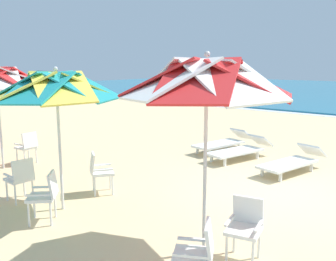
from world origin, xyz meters
TOP-DOWN VIEW (x-y plane):
  - ground_plane at (0.00, 0.00)m, footprint 80.00×80.00m
  - beach_umbrella_0 at (0.17, -2.94)m, footprint 2.34×2.34m
  - plastic_chair_0 at (0.63, -3.75)m, footprint 0.62×0.61m
  - plastic_chair_1 at (0.70, -2.73)m, footprint 0.53×0.55m
  - beach_umbrella_1 at (-2.73, -3.31)m, footprint 2.29×2.29m
  - plastic_chair_2 at (-3.67, -3.60)m, footprint 0.48×0.46m
  - plastic_chair_3 at (-2.86, -2.33)m, footprint 0.62×0.63m
  - plastic_chair_4 at (-2.46, -3.81)m, footprint 0.63×0.63m
  - plastic_chair_5 at (-6.12, -2.07)m, footprint 0.49×0.47m
  - sun_lounger_1 at (-0.37, 1.70)m, footprint 1.07×2.23m
  - sun_lounger_2 at (-1.98, 1.99)m, footprint 1.13×2.23m
  - sun_lounger_3 at (-2.86, 2.52)m, footprint 1.04×2.23m

SIDE VIEW (x-z plane):
  - ground_plane at x=0.00m, z-range 0.00..0.00m
  - sun_lounger_1 at x=-0.37m, z-range -0.03..0.59m
  - sun_lounger_2 at x=-1.98m, z-range -0.03..0.59m
  - sun_lounger_3 at x=-2.86m, z-range -0.03..0.59m
  - plastic_chair_0 at x=0.63m, z-range 0.06..0.93m
  - plastic_chair_1 at x=0.70m, z-range 0.06..0.93m
  - plastic_chair_2 at x=-3.67m, z-range 0.06..0.93m
  - plastic_chair_3 at x=-2.86m, z-range 0.06..0.93m
  - plastic_chair_4 at x=-2.46m, z-range 0.06..0.93m
  - plastic_chair_5 at x=-6.12m, z-range 0.06..0.93m
  - beach_umbrella_1 at x=-2.73m, z-range 0.95..3.55m
  - beach_umbrella_0 at x=0.17m, z-range 1.03..3.85m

